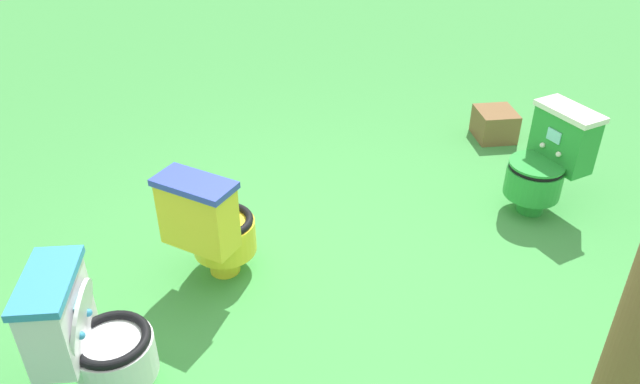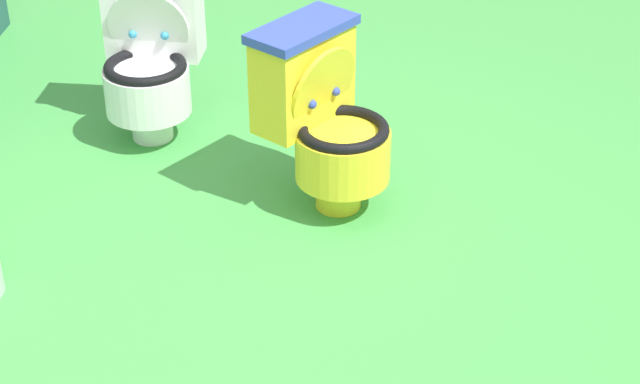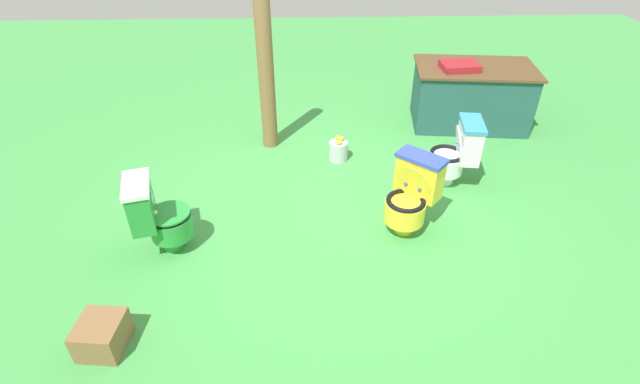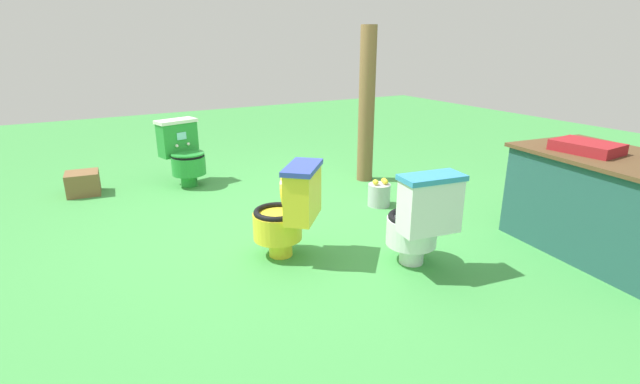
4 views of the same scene
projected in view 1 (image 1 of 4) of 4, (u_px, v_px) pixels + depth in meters
The scene contains 5 objects.
ground at pixel (341, 303), 3.50m from camera, with size 14.00×14.00×0.00m, color #429947.
toilet_white at pixel (89, 337), 2.77m from camera, with size 0.54×0.47×0.73m.
toilet_yellow at pixel (212, 226), 3.49m from camera, with size 0.63×0.63×0.73m.
toilet_green at pixel (547, 161), 4.11m from camera, with size 0.58×0.51×0.73m.
small_crate at pixel (495, 124), 5.13m from camera, with size 0.30×0.32×0.24m, color brown.
Camera 1 is at (0.72, 2.52, 2.41)m, focal length 34.96 mm.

